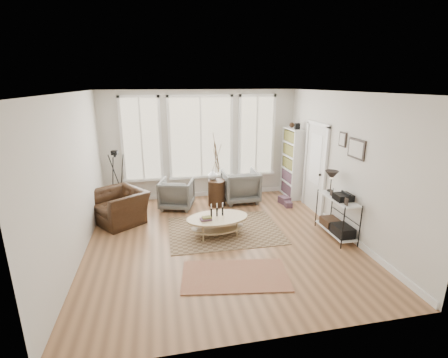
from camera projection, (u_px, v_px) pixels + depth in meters
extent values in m
plane|color=#996B45|center=(220.00, 240.00, 6.59)|extent=(5.50, 5.50, 0.00)
plane|color=white|center=(220.00, 92.00, 5.76)|extent=(5.50, 5.50, 0.00)
cube|color=beige|center=(201.00, 145.00, 8.76)|extent=(5.20, 0.04, 2.90)
cube|color=beige|center=(267.00, 234.00, 3.59)|extent=(5.20, 0.04, 2.90)
cube|color=beige|center=(75.00, 179.00, 5.68)|extent=(0.04, 5.50, 2.90)
cube|color=beige|center=(344.00, 164.00, 6.67)|extent=(0.04, 5.50, 2.90)
cube|color=white|center=(202.00, 194.00, 9.15)|extent=(5.10, 0.04, 0.12)
cube|color=white|center=(336.00, 226.00, 7.07)|extent=(0.03, 5.40, 0.12)
cube|color=tan|center=(201.00, 138.00, 8.68)|extent=(1.60, 0.03, 2.10)
cube|color=tan|center=(141.00, 140.00, 8.39)|extent=(0.90, 0.03, 2.10)
cube|color=tan|center=(256.00, 136.00, 8.98)|extent=(0.90, 0.03, 2.10)
cube|color=white|center=(201.00, 138.00, 8.66)|extent=(1.74, 0.06, 2.24)
cube|color=white|center=(141.00, 140.00, 8.37)|extent=(1.04, 0.06, 2.24)
cube|color=white|center=(257.00, 136.00, 8.96)|extent=(1.04, 0.06, 2.24)
cube|color=white|center=(202.00, 177.00, 8.95)|extent=(4.10, 0.12, 0.06)
cube|color=silver|center=(315.00, 169.00, 7.86)|extent=(0.04, 0.88, 2.10)
cube|color=white|center=(315.00, 159.00, 7.79)|extent=(0.01, 0.55, 1.20)
cube|color=white|center=(325.00, 174.00, 7.40)|extent=(0.06, 0.08, 2.18)
cube|color=white|center=(306.00, 164.00, 8.32)|extent=(0.06, 0.08, 2.18)
cube|color=white|center=(318.00, 124.00, 7.55)|extent=(0.06, 1.06, 0.08)
sphere|color=black|center=(320.00, 175.00, 7.56)|extent=(0.06, 0.06, 0.06)
cube|color=white|center=(298.00, 167.00, 8.49)|extent=(0.30, 0.03, 1.90)
cube|color=white|center=(286.00, 160.00, 9.26)|extent=(0.30, 0.03, 1.90)
cube|color=white|center=(297.00, 163.00, 8.90)|extent=(0.02, 0.85, 1.90)
cube|color=white|center=(292.00, 163.00, 8.87)|extent=(0.30, 0.81, 1.90)
cube|color=maroon|center=(292.00, 163.00, 8.87)|extent=(0.24, 0.75, 1.76)
cube|color=black|center=(297.00, 126.00, 8.39)|extent=(0.12, 0.10, 0.16)
sphere|color=#321F12|center=(292.00, 125.00, 8.72)|extent=(0.14, 0.14, 0.14)
cube|color=white|center=(335.00, 230.00, 6.73)|extent=(0.37, 1.07, 0.03)
cube|color=white|center=(339.00, 199.00, 6.53)|extent=(0.37, 1.07, 0.02)
cylinder|color=black|center=(343.00, 228.00, 6.11)|extent=(0.02, 0.02, 0.85)
cylinder|color=black|center=(360.00, 227.00, 6.18)|extent=(0.02, 0.02, 0.85)
cylinder|color=black|center=(317.00, 208.00, 7.11)|extent=(0.02, 0.02, 0.85)
cylinder|color=black|center=(332.00, 207.00, 7.18)|extent=(0.02, 0.02, 0.85)
cylinder|color=black|center=(330.00, 191.00, 6.84)|extent=(0.14, 0.14, 0.02)
cylinder|color=black|center=(331.00, 184.00, 6.80)|extent=(0.02, 0.02, 0.30)
cone|color=black|center=(332.00, 175.00, 6.75)|extent=(0.28, 0.28, 0.18)
cube|color=black|center=(343.00, 197.00, 6.37)|extent=(0.32, 0.30, 0.13)
cube|color=black|center=(342.00, 231.00, 6.46)|extent=(0.32, 0.45, 0.20)
cube|color=#321F12|center=(330.00, 222.00, 6.91)|extent=(0.32, 0.40, 0.16)
cube|color=black|center=(346.00, 202.00, 6.09)|extent=(0.02, 0.10, 0.14)
cube|color=black|center=(332.00, 193.00, 6.60)|extent=(0.02, 0.10, 0.12)
cube|color=black|center=(357.00, 149.00, 6.18)|extent=(0.03, 0.52, 0.38)
cube|color=silver|center=(356.00, 149.00, 6.18)|extent=(0.01, 0.44, 0.30)
cube|color=black|center=(343.00, 139.00, 6.62)|extent=(0.03, 0.24, 0.30)
cube|color=silver|center=(342.00, 139.00, 6.62)|extent=(0.01, 0.18, 0.24)
cube|color=brown|center=(225.00, 230.00, 7.00)|extent=(2.38, 1.80, 0.01)
cube|color=maroon|center=(235.00, 275.00, 5.34)|extent=(1.87, 1.22, 0.01)
ellipsoid|color=tan|center=(218.00, 227.00, 6.74)|extent=(1.17, 0.80, 0.03)
ellipsoid|color=tan|center=(217.00, 218.00, 6.68)|extent=(1.36, 0.95, 0.04)
cylinder|color=tan|center=(202.00, 233.00, 6.48)|extent=(0.04, 0.04, 0.37)
cylinder|color=tan|center=(236.00, 230.00, 6.61)|extent=(0.04, 0.04, 0.37)
cylinder|color=tan|center=(199.00, 224.00, 6.86)|extent=(0.04, 0.04, 0.37)
cylinder|color=tan|center=(232.00, 222.00, 7.00)|extent=(0.04, 0.04, 0.37)
cylinder|color=black|center=(211.00, 212.00, 6.67)|extent=(0.04, 0.04, 0.18)
cylinder|color=black|center=(217.00, 212.00, 6.69)|extent=(0.04, 0.04, 0.18)
cylinder|color=black|center=(223.00, 212.00, 6.72)|extent=(0.04, 0.04, 0.18)
cube|color=#34522B|center=(206.00, 218.00, 6.53)|extent=(0.22, 0.16, 0.06)
imported|color=#62625E|center=(177.00, 194.00, 8.18)|extent=(0.99, 1.01, 0.75)
imported|color=#62625E|center=(240.00, 186.00, 8.63)|extent=(0.92, 0.95, 0.85)
cylinder|color=#321F12|center=(217.00, 193.00, 8.37)|extent=(0.44, 0.44, 0.67)
imported|color=silver|center=(213.00, 174.00, 8.34)|extent=(0.26, 0.26, 0.26)
imported|color=#321F12|center=(119.00, 206.00, 7.35)|extent=(1.50, 1.47, 0.74)
cylinder|color=black|center=(115.00, 156.00, 7.81)|extent=(0.06, 0.06, 0.06)
cube|color=black|center=(114.00, 153.00, 7.79)|extent=(0.17, 0.14, 0.11)
cylinder|color=black|center=(114.00, 153.00, 7.71)|extent=(0.06, 0.08, 0.06)
cube|color=maroon|center=(284.00, 200.00, 8.54)|extent=(0.29, 0.34, 0.18)
cube|color=maroon|center=(288.00, 204.00, 8.30)|extent=(0.19, 0.23, 0.14)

